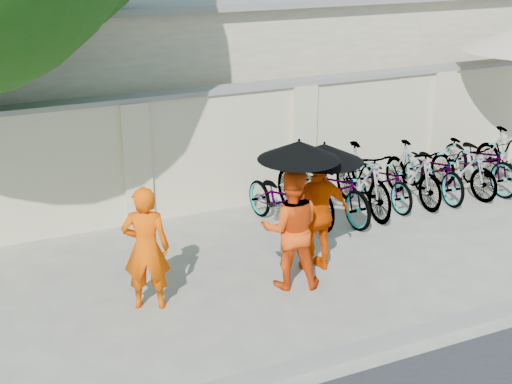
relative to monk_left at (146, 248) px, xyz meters
name	(u,v)px	position (x,y,z in m)	size (l,w,h in m)	color
ground	(280,292)	(1.68, -0.36, -0.81)	(80.00, 80.00, 0.00)	#A9A28F
kerb	(348,353)	(1.68, -2.06, -0.75)	(40.00, 0.16, 0.12)	gray
compound_wall	(248,147)	(2.68, 2.84, 0.19)	(20.00, 0.30, 2.00)	beige
building_behind	(218,70)	(3.68, 6.64, 0.79)	(14.00, 6.00, 3.20)	beige
monk_left	(146,248)	(0.00, 0.00, 0.00)	(0.59, 0.39, 1.62)	#FF5200
monk_center	(291,229)	(1.89, -0.25, 0.01)	(0.80, 0.62, 1.64)	#F2470B
parasol_center	(299,150)	(1.94, -0.33, 1.11)	(1.05, 1.05, 1.11)	black
monk_right	(318,214)	(2.45, 0.02, 0.02)	(0.97, 0.40, 1.66)	#E74800
parasol_right	(324,153)	(2.47, -0.06, 0.93)	(1.06, 1.06, 0.92)	black
bike_0	(280,200)	(2.65, 1.55, -0.33)	(0.64, 1.83, 0.96)	#A6A6A6
bike_1	(305,187)	(3.17, 1.70, -0.25)	(0.53, 1.86, 1.12)	#A6A6A6
bike_2	(336,187)	(3.70, 1.60, -0.30)	(0.68, 1.94, 1.02)	#A6A6A6
bike_3	(363,179)	(4.23, 1.61, -0.24)	(0.53, 1.89, 1.14)	#A6A6A6
bike_4	(384,179)	(4.75, 1.75, -0.36)	(0.59, 1.70, 0.89)	#A6A6A6
bike_5	(413,173)	(5.28, 1.63, -0.29)	(0.49, 1.73, 1.04)	#A6A6A6
bike_6	(434,170)	(5.81, 1.72, -0.32)	(0.64, 1.84, 0.97)	#A6A6A6
bike_7	(463,168)	(6.34, 1.56, -0.32)	(0.46, 1.62, 0.97)	#A6A6A6
bike_8	(480,160)	(6.86, 1.72, -0.29)	(0.68, 1.96, 1.03)	#A6A6A6
bike_9	(510,158)	(7.39, 1.54, -0.28)	(0.50, 1.77, 1.06)	#A6A6A6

